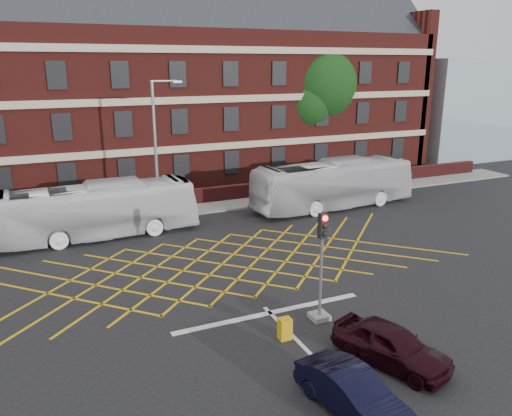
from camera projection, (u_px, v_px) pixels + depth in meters
name	position (u px, v px, depth m)	size (l,w,h in m)	color
ground	(237.00, 280.00, 22.84)	(120.00, 120.00, 0.00)	black
victorian_building	(137.00, 85.00, 40.05)	(51.00, 12.17, 20.40)	#531915
boundary_wall	(166.00, 200.00, 34.09)	(56.00, 0.50, 1.10)	#4A1315
far_pavement	(170.00, 211.00, 33.35)	(60.00, 3.00, 0.12)	slate
glass_block	(459.00, 108.00, 53.17)	(14.00, 10.00, 10.00)	#99B2BF
box_junction_hatching	(222.00, 264.00, 24.59)	(11.50, 0.12, 0.02)	#CC990C
stop_line	(270.00, 313.00, 19.76)	(8.00, 0.30, 0.02)	silver
centre_line	(369.00, 414.00, 14.06)	(0.15, 14.00, 0.02)	silver
bus_left	(96.00, 211.00, 28.04)	(2.63, 11.25, 3.13)	silver
bus_right	(334.00, 184.00, 33.89)	(2.75, 11.75, 3.27)	silver
car_navy	(353.00, 394.00, 13.95)	(1.33, 3.81, 1.26)	black
car_maroon	(391.00, 345.00, 16.29)	(1.60, 3.98, 1.36)	black
deciduous_tree	(316.00, 90.00, 42.63)	(7.34, 6.94, 11.34)	black
traffic_light_near	(321.00, 277.00, 18.84)	(0.70, 0.70, 4.27)	slate
street_lamp	(158.00, 176.00, 30.28)	(2.25, 1.00, 8.61)	slate
utility_cabinet	(285.00, 329.00, 17.81)	(0.45, 0.36, 0.80)	#CA950B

